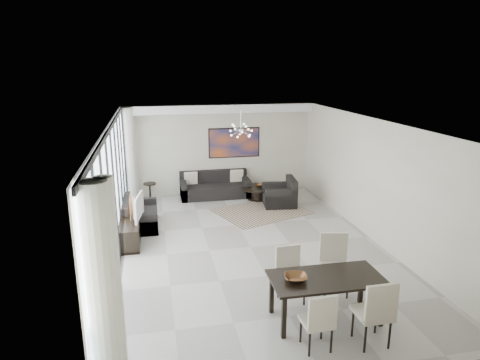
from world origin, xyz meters
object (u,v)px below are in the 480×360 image
object	(u,v)px
television	(135,207)
sofa_main	(215,188)
coffee_table	(259,192)
tv_console	(129,230)
dining_table	(326,282)

from	to	relation	value
television	sofa_main	bearing A→B (deg)	-29.16
coffee_table	tv_console	xyz separation A→B (m)	(-3.86, -2.54, 0.06)
tv_console	sofa_main	bearing A→B (deg)	50.38
tv_console	television	distance (m)	0.58
dining_table	tv_console	bearing A→B (deg)	129.13
coffee_table	television	distance (m)	4.52
sofa_main	coffee_table	bearing A→B (deg)	-22.10
sofa_main	tv_console	world-z (taller)	sofa_main
coffee_table	television	size ratio (longest dim) A/B	1.11
tv_console	dining_table	world-z (taller)	dining_table
sofa_main	tv_console	distance (m)	3.99
dining_table	television	bearing A→B (deg)	127.64
coffee_table	sofa_main	distance (m)	1.42
dining_table	coffee_table	bearing A→B (deg)	85.21
television	dining_table	size ratio (longest dim) A/B	0.53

